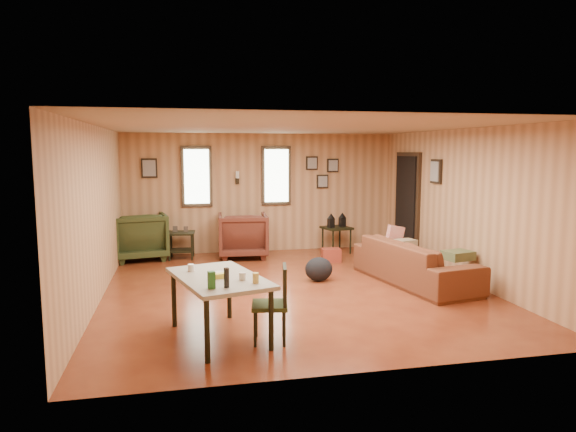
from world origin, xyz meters
The scene contains 11 objects.
room centered at (0.17, 0.27, 1.21)m, with size 5.54×6.04×2.44m.
sofa centered at (1.92, -0.08, 0.45)m, with size 2.28×0.67×0.89m, color brown.
recliner_brown centered at (-0.46, 2.43, 0.48)m, with size 0.92×0.87×0.95m, color #4A2016.
recliner_green centered at (-2.40, 2.64, 0.49)m, with size 0.96×0.90×0.99m, color #2A3317.
end_table centered at (-1.63, 2.54, 0.36)m, with size 0.54×0.50×0.64m.
side_table centered at (1.44, 2.47, 0.55)m, with size 0.62×0.62×0.82m.
cooler centered at (1.10, 1.69, 0.12)m, with size 0.36×0.27×0.25m.
backpack centered at (0.49, 0.36, 0.19)m, with size 0.54×0.48×0.38m.
sofa_pillows centered at (2.30, 0.28, 0.50)m, with size 0.79×1.80×0.37m.
dining_table centered at (-1.24, -1.82, 0.63)m, with size 1.16×1.54×0.90m.
dining_chair centered at (-0.66, -2.06, 0.47)m, with size 0.44×0.44×0.84m.
Camera 1 is at (-1.64, -7.32, 2.06)m, focal length 32.00 mm.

